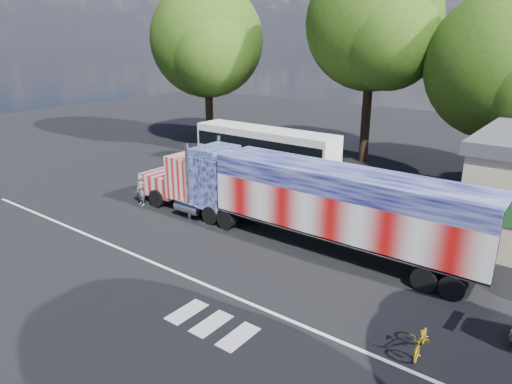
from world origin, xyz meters
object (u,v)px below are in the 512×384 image
Objects in this scene: tree_ne_a at (505,66)px; tree_nw_a at (208,41)px; tree_n_mid at (375,24)px; coach_bus at (265,150)px; bicycle at (421,341)px; semi_truck at (297,198)px; woman at (141,190)px.

tree_nw_a is (-23.36, -1.64, 1.44)m from tree_ne_a.
tree_n_mid is (14.24, 2.58, 1.21)m from tree_nw_a.
tree_ne_a is (13.57, 6.48, 6.05)m from coach_bus.
tree_n_mid is at bearing 10.29° from tree_nw_a.
tree_ne_a reaches higher than bicycle.
tree_nw_a reaches higher than semi_truck.
coach_bus is 20.81m from bicycle.
woman is 0.15× the size of tree_ne_a.
woman is 18.77m from tree_nw_a.
tree_n_mid reaches higher than tree_ne_a.
tree_ne_a reaches higher than woman.
tree_n_mid is (4.45, 7.43, 8.70)m from coach_bus.
woman is at bearing -109.55° from tree_n_mid.
semi_truck reaches higher than coach_bus.
bicycle is (17.57, -3.47, -0.50)m from woman.
woman is at bearing 162.79° from bicycle.
semi_truck is 1.58× the size of tree_ne_a.
semi_truck is at bearing -36.75° from tree_nw_a.
coach_bus is at bearing -154.48° from tree_ne_a.
semi_truck is 1.39× the size of tree_nw_a.
coach_bus is 0.73× the size of tree_n_mid.
bicycle is at bearing -35.49° from tree_nw_a.
coach_bus is 10.14m from woman.
tree_ne_a is at bearing 25.52° from coach_bus.
woman is 0.13× the size of tree_nw_a.
bicycle is at bearing -83.48° from tree_ne_a.
tree_nw_a is (-9.79, 4.84, 7.49)m from coach_bus.
woman is 1.14× the size of bicycle.
semi_truck is at bearing 14.72° from woman.
semi_truck is at bearing -46.37° from coach_bus.
bicycle is 0.10× the size of tree_n_mid.
coach_bus is at bearing 86.77° from woman.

